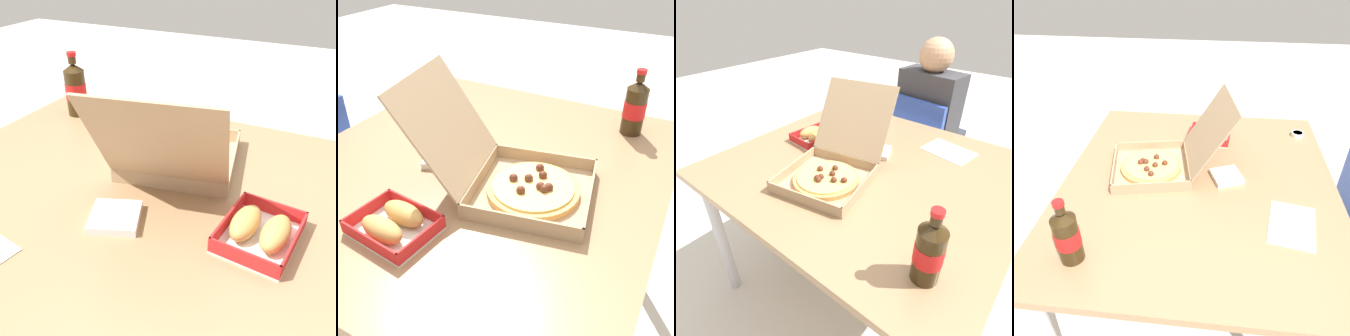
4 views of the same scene
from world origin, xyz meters
The scene contains 7 objects.
ground_plane centered at (0.00, 0.00, 0.00)m, with size 10.00×10.00×0.00m, color beige.
dining_table centered at (0.00, 0.00, 0.67)m, with size 1.17×1.07×0.75m.
pizza_box_open centered at (-0.06, -0.16, 0.79)m, with size 0.39×0.52×0.31m.
bread_side_box centered at (-0.34, 0.03, 0.77)m, with size 0.17×0.20×0.06m.
cola_bottle centered at (0.42, -0.35, 0.84)m, with size 0.07×0.07×0.22m.
paper_menu centered at (0.21, 0.33, 0.75)m, with size 0.21×0.15×0.00m, color white.
napkin_pile centered at (-0.03, 0.11, 0.76)m, with size 0.11×0.11×0.02m, color white.
Camera 2 is at (-0.81, -0.52, 1.37)m, focal length 40.57 mm.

